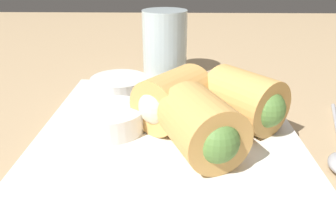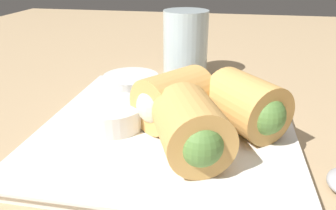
% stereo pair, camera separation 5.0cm
% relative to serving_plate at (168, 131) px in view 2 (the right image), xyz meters
% --- Properties ---
extents(table_surface, '(1.80, 1.40, 0.02)m').
position_rel_serving_plate_xyz_m(table_surface, '(0.00, 0.01, -0.02)').
color(table_surface, tan).
rests_on(table_surface, ground).
extents(serving_plate, '(0.28, 0.27, 0.01)m').
position_rel_serving_plate_xyz_m(serving_plate, '(0.00, 0.00, 0.00)').
color(serving_plate, white).
rests_on(serving_plate, table_surface).
extents(roll_front_left, '(0.09, 0.09, 0.06)m').
position_rel_serving_plate_xyz_m(roll_front_left, '(0.00, -0.00, 0.04)').
color(roll_front_left, '#DBA356').
rests_on(roll_front_left, serving_plate).
extents(roll_front_right, '(0.09, 0.09, 0.06)m').
position_rel_serving_plate_xyz_m(roll_front_right, '(-0.00, -0.08, 0.04)').
color(roll_front_right, '#DBA356').
rests_on(roll_front_right, serving_plate).
extents(roll_back_left, '(0.09, 0.08, 0.06)m').
position_rel_serving_plate_xyz_m(roll_back_left, '(-0.06, -0.03, 0.04)').
color(roll_back_left, '#DBA356').
rests_on(roll_back_left, serving_plate).
extents(dipping_bowl_near, '(0.07, 0.07, 0.02)m').
position_rel_serving_plate_xyz_m(dipping_bowl_near, '(-0.01, 0.06, 0.02)').
color(dipping_bowl_near, silver).
rests_on(dipping_bowl_near, serving_plate).
extents(dipping_bowl_far, '(0.07, 0.07, 0.02)m').
position_rel_serving_plate_xyz_m(dipping_bowl_far, '(0.09, 0.07, 0.02)').
color(dipping_bowl_far, silver).
rests_on(dipping_bowl_far, serving_plate).
extents(drinking_glass, '(0.07, 0.07, 0.11)m').
position_rel_serving_plate_xyz_m(drinking_glass, '(0.21, 0.02, 0.05)').
color(drinking_glass, silver).
rests_on(drinking_glass, table_surface).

